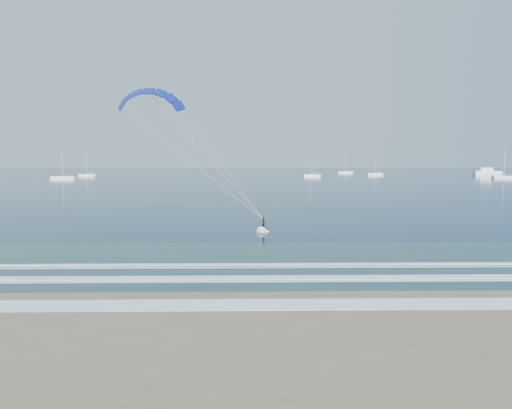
{
  "coord_description": "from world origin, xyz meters",
  "views": [
    {
      "loc": [
        2.4,
        -24.93,
        8.02
      ],
      "look_at": [
        3.21,
        23.09,
        3.36
      ],
      "focal_mm": 32.0,
      "sensor_mm": 36.0,
      "label": 1
    }
  ],
  "objects_px": {
    "sailboat_0": "(63,177)",
    "sailboat_4": "(375,174)",
    "kitesurfer_rig": "(210,160)",
    "motor_yacht": "(487,172)",
    "sailboat_3": "(345,172)",
    "sailboat_5": "(504,177)",
    "sailboat_2": "(312,175)",
    "sailboat_1": "(87,175)"
  },
  "relations": [
    {
      "from": "sailboat_0",
      "to": "sailboat_4",
      "type": "bearing_deg",
      "value": 17.99
    },
    {
      "from": "kitesurfer_rig",
      "to": "motor_yacht",
      "type": "height_order",
      "value": "kitesurfer_rig"
    },
    {
      "from": "kitesurfer_rig",
      "to": "sailboat_0",
      "type": "distance_m",
      "value": 169.42
    },
    {
      "from": "sailboat_3",
      "to": "sailboat_5",
      "type": "distance_m",
      "value": 99.41
    },
    {
      "from": "sailboat_5",
      "to": "kitesurfer_rig",
      "type": "bearing_deg",
      "value": -127.44
    },
    {
      "from": "sailboat_2",
      "to": "sailboat_5",
      "type": "height_order",
      "value": "sailboat_5"
    },
    {
      "from": "kitesurfer_rig",
      "to": "sailboat_2",
      "type": "xyz_separation_m",
      "value": [
        35.09,
        175.7,
        -7.36
      ]
    },
    {
      "from": "sailboat_0",
      "to": "sailboat_1",
      "type": "relative_size",
      "value": 1.16
    },
    {
      "from": "sailboat_4",
      "to": "kitesurfer_rig",
      "type": "bearing_deg",
      "value": -110.05
    },
    {
      "from": "sailboat_5",
      "to": "sailboat_2",
      "type": "bearing_deg",
      "value": 165.29
    },
    {
      "from": "sailboat_0",
      "to": "sailboat_4",
      "type": "relative_size",
      "value": 1.16
    },
    {
      "from": "sailboat_1",
      "to": "sailboat_4",
      "type": "relative_size",
      "value": 1.0
    },
    {
      "from": "sailboat_3",
      "to": "kitesurfer_rig",
      "type": "bearing_deg",
      "value": -105.21
    },
    {
      "from": "sailboat_0",
      "to": "sailboat_2",
      "type": "relative_size",
      "value": 1.18
    },
    {
      "from": "sailboat_1",
      "to": "sailboat_4",
      "type": "distance_m",
      "value": 151.11
    },
    {
      "from": "sailboat_4",
      "to": "sailboat_2",
      "type": "bearing_deg",
      "value": -147.74
    },
    {
      "from": "sailboat_3",
      "to": "sailboat_1",
      "type": "bearing_deg",
      "value": -159.43
    },
    {
      "from": "kitesurfer_rig",
      "to": "sailboat_5",
      "type": "relative_size",
      "value": 1.21
    },
    {
      "from": "sailboat_2",
      "to": "sailboat_4",
      "type": "height_order",
      "value": "sailboat_4"
    },
    {
      "from": "sailboat_4",
      "to": "sailboat_5",
      "type": "height_order",
      "value": "sailboat_5"
    },
    {
      "from": "sailboat_2",
      "to": "sailboat_5",
      "type": "xyz_separation_m",
      "value": [
        82.8,
        -21.74,
        0.01
      ]
    },
    {
      "from": "sailboat_0",
      "to": "sailboat_5",
      "type": "xyz_separation_m",
      "value": [
        194.2,
        2.88,
        0.0
      ]
    },
    {
      "from": "sailboat_1",
      "to": "sailboat_0",
      "type": "bearing_deg",
      "value": -87.85
    },
    {
      "from": "kitesurfer_rig",
      "to": "sailboat_1",
      "type": "bearing_deg",
      "value": 112.79
    },
    {
      "from": "kitesurfer_rig",
      "to": "sailboat_1",
      "type": "distance_m",
      "value": 200.34
    },
    {
      "from": "sailboat_5",
      "to": "sailboat_0",
      "type": "bearing_deg",
      "value": -179.15
    },
    {
      "from": "sailboat_1",
      "to": "sailboat_4",
      "type": "height_order",
      "value": "sailboat_4"
    },
    {
      "from": "motor_yacht",
      "to": "sailboat_0",
      "type": "height_order",
      "value": "sailboat_0"
    },
    {
      "from": "sailboat_1",
      "to": "sailboat_3",
      "type": "distance_m",
      "value": 151.95
    },
    {
      "from": "sailboat_1",
      "to": "sailboat_2",
      "type": "relative_size",
      "value": 1.01
    },
    {
      "from": "sailboat_2",
      "to": "sailboat_3",
      "type": "relative_size",
      "value": 0.9
    },
    {
      "from": "kitesurfer_rig",
      "to": "sailboat_3",
      "type": "distance_m",
      "value": 246.7
    },
    {
      "from": "kitesurfer_rig",
      "to": "sailboat_1",
      "type": "xyz_separation_m",
      "value": [
        -77.56,
        184.57,
        -7.36
      ]
    },
    {
      "from": "kitesurfer_rig",
      "to": "sailboat_5",
      "type": "height_order",
      "value": "kitesurfer_rig"
    },
    {
      "from": "sailboat_0",
      "to": "sailboat_2",
      "type": "height_order",
      "value": "sailboat_0"
    },
    {
      "from": "sailboat_3",
      "to": "sailboat_4",
      "type": "distance_m",
      "value": 39.28
    },
    {
      "from": "kitesurfer_rig",
      "to": "sailboat_2",
      "type": "bearing_deg",
      "value": 78.7
    },
    {
      "from": "motor_yacht",
      "to": "sailboat_3",
      "type": "xyz_separation_m",
      "value": [
        -70.95,
        35.69,
        -0.93
      ]
    },
    {
      "from": "motor_yacht",
      "to": "kitesurfer_rig",
      "type": "bearing_deg",
      "value": -123.85
    },
    {
      "from": "sailboat_0",
      "to": "sailboat_2",
      "type": "bearing_deg",
      "value": 12.46
    },
    {
      "from": "motor_yacht",
      "to": "sailboat_2",
      "type": "xyz_separation_m",
      "value": [
        -100.57,
        -26.55,
        -0.94
      ]
    },
    {
      "from": "sailboat_1",
      "to": "sailboat_3",
      "type": "height_order",
      "value": "sailboat_3"
    }
  ]
}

